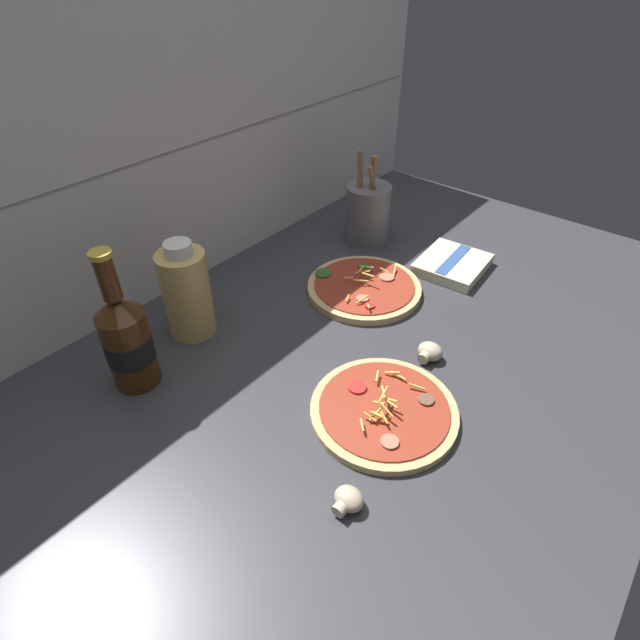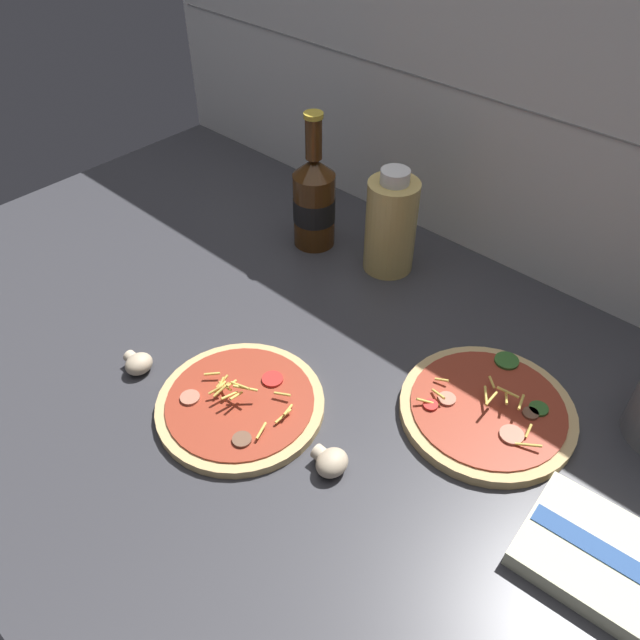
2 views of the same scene
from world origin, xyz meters
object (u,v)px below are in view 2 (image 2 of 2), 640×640
mushroom_right (138,363)px  dish_towel (593,553)px  pizza_near (240,404)px  pizza_far (487,410)px  oil_bottle (391,225)px  mushroom_left (331,462)px  beer_bottle (314,200)px

mushroom_right → dish_towel: bearing=15.6°
pizza_near → pizza_far: bearing=40.8°
pizza_near → pizza_far: 33.49cm
pizza_near → mushroom_right: size_ratio=5.33×
oil_bottle → mushroom_left: bearing=-61.2°
pizza_far → beer_bottle: size_ratio=0.95×
pizza_near → mushroom_right: pizza_near is taller
pizza_near → dish_towel: size_ratio=1.44×
beer_bottle → mushroom_left: (35.50, -34.93, -7.28)cm
mushroom_left → pizza_far: bearing=65.2°
pizza_near → oil_bottle: oil_bottle is taller
beer_bottle → mushroom_left: size_ratio=5.32×
pizza_near → oil_bottle: bearing=97.8°
pizza_far → oil_bottle: bearing=150.5°
beer_bottle → dish_towel: beer_bottle is taller
mushroom_left → pizza_near: bearing=-176.4°
pizza_far → beer_bottle: beer_bottle is taller
beer_bottle → mushroom_left: 50.33cm
pizza_near → pizza_far: (25.35, 21.88, 0.10)cm
pizza_far → dish_towel: 21.92cm
oil_bottle → mushroom_right: oil_bottle is taller
oil_bottle → mushroom_left: (21.05, -38.27, -7.01)cm
mushroom_left → mushroom_right: 32.47cm
dish_towel → mushroom_left: bearing=-159.6°
mushroom_left → dish_towel: (29.15, 10.83, -0.33)cm
beer_bottle → dish_towel: size_ratio=1.55×
oil_bottle → mushroom_right: size_ratio=4.32×
pizza_near → pizza_far: size_ratio=0.97×
oil_bottle → beer_bottle: bearing=-167.0°
pizza_near → beer_bottle: beer_bottle is taller
pizza_far → dish_towel: bearing=-27.3°
beer_bottle → oil_bottle: 14.83cm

